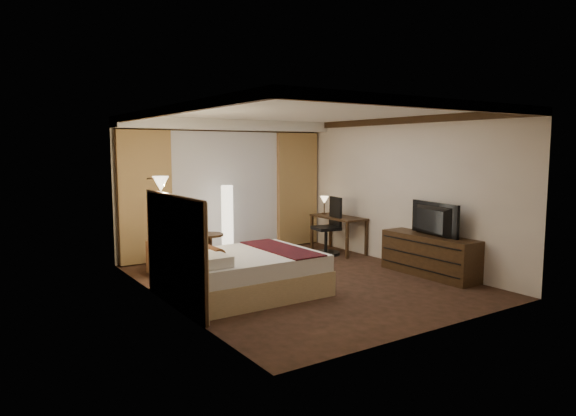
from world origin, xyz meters
TOP-DOWN VIEW (x-y plane):
  - floor at (0.00, 0.00)m, footprint 4.50×5.50m
  - ceiling at (0.00, 0.00)m, footprint 4.50×5.50m
  - back_wall at (0.00, 2.75)m, footprint 4.50×0.02m
  - left_wall at (-2.25, 0.00)m, footprint 0.02×5.50m
  - right_wall at (2.25, 0.00)m, footprint 0.02×5.50m
  - crown_molding at (0.00, 0.00)m, footprint 4.50×5.50m
  - soffit at (0.00, 2.50)m, footprint 4.50×0.50m
  - curtain_sheer at (0.00, 2.67)m, footprint 2.48×0.04m
  - curtain_left_drape at (-1.70, 2.61)m, footprint 1.00×0.14m
  - curtain_right_drape at (1.70, 2.61)m, footprint 1.00×0.14m
  - wall_sconce at (-2.09, 0.65)m, footprint 0.24×0.24m
  - bed at (-1.14, -0.17)m, footprint 2.10×1.64m
  - headboard at (-2.20, -0.17)m, footprint 0.12×1.94m
  - armchair at (-1.59, 1.66)m, footprint 0.92×0.91m
  - side_table at (-0.74, 1.92)m, footprint 0.52×0.52m
  - floor_lamp at (-0.22, 2.21)m, footprint 0.30×0.30m
  - desk at (1.95, 1.46)m, footprint 0.55×1.26m
  - desk_lamp at (1.95, 1.94)m, footprint 0.18×0.18m
  - office_chair at (1.59, 1.41)m, footprint 0.65×0.65m
  - dresser at (2.00, -0.91)m, footprint 0.50×1.77m
  - television at (1.97, -0.91)m, footprint 0.81×1.20m

SIDE VIEW (x-z plane):
  - floor at x=0.00m, z-range -0.01..0.01m
  - side_table at x=-0.74m, z-range 0.00..0.57m
  - bed at x=-1.14m, z-range 0.00..0.61m
  - dresser at x=2.00m, z-range 0.00..0.69m
  - armchair at x=-1.59m, z-range 0.00..0.71m
  - desk at x=1.95m, z-range 0.00..0.75m
  - office_chair at x=1.59m, z-range 0.00..1.17m
  - floor_lamp at x=-0.22m, z-range 0.00..1.44m
  - headboard at x=-2.20m, z-range 0.00..1.50m
  - desk_lamp at x=1.95m, z-range 0.75..1.09m
  - television at x=1.97m, z-range 0.94..1.08m
  - curtain_sheer at x=0.00m, z-range 0.02..2.48m
  - curtain_left_drape at x=-1.70m, z-range 0.02..2.48m
  - curtain_right_drape at x=1.70m, z-range 0.02..2.48m
  - back_wall at x=0.00m, z-range 0.00..2.70m
  - left_wall at x=-2.25m, z-range 0.00..2.70m
  - right_wall at x=2.25m, z-range 0.00..2.70m
  - wall_sconce at x=-2.09m, z-range 1.50..1.74m
  - soffit at x=0.00m, z-range 2.50..2.70m
  - crown_molding at x=0.00m, z-range 2.58..2.70m
  - ceiling at x=0.00m, z-range 2.70..2.71m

